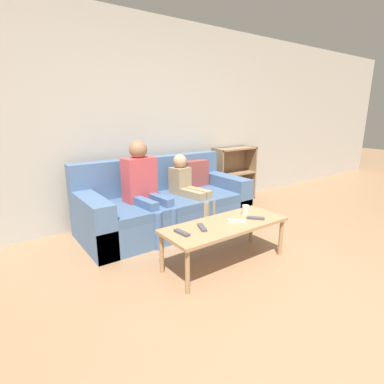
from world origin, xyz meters
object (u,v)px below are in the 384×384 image
at_px(tv_remote_1, 256,218).
at_px(person_adult, 144,183).
at_px(tv_remote_2, 202,227).
at_px(tv_remote_3, 182,233).
at_px(bookshelf, 231,180).
at_px(coffee_table, 225,227).
at_px(tv_remote_0, 237,221).
at_px(person_child, 189,187).
at_px(couch, 165,206).
at_px(cup_near, 246,210).

bearing_deg(tv_remote_1, person_adult, 77.27).
bearing_deg(tv_remote_2, tv_remote_3, -159.57).
bearing_deg(person_adult, bookshelf, 9.44).
height_order(bookshelf, coffee_table, bookshelf).
xyz_separation_m(tv_remote_0, tv_remote_2, (-0.37, 0.06, 0.00)).
bearing_deg(person_child, person_adult, 164.51).
height_order(coffee_table, tv_remote_1, tv_remote_1).
height_order(person_child, tv_remote_2, person_child).
relative_size(couch, coffee_table, 1.68).
bearing_deg(coffee_table, bookshelf, 45.75).
xyz_separation_m(person_adult, cup_near, (0.64, -0.98, -0.18)).
xyz_separation_m(coffee_table, tv_remote_2, (-0.26, 0.02, 0.05)).
distance_m(person_adult, tv_remote_2, 1.05).
distance_m(bookshelf, tv_remote_0, 2.13).
distance_m(coffee_table, tv_remote_3, 0.48).
bearing_deg(cup_near, tv_remote_1, -97.84).
height_order(cup_near, tv_remote_0, cup_near).
bearing_deg(person_adult, tv_remote_0, -75.23).
height_order(cup_near, tv_remote_1, cup_near).
xyz_separation_m(person_child, tv_remote_2, (-0.54, -0.98, -0.10)).
bearing_deg(tv_remote_1, coffee_table, 123.33).
height_order(tv_remote_0, tv_remote_1, same).
xyz_separation_m(person_adult, person_child, (0.58, -0.05, -0.12)).
bearing_deg(person_adult, cup_near, -63.01).
bearing_deg(bookshelf, tv_remote_2, -139.17).
distance_m(bookshelf, coffee_table, 2.17).
bearing_deg(tv_remote_2, cup_near, 26.50).
bearing_deg(tv_remote_1, person_child, 50.56).
distance_m(bookshelf, tv_remote_2, 2.35).
bearing_deg(coffee_table, tv_remote_3, 176.45).
bearing_deg(person_child, tv_remote_1, -98.44).
relative_size(tv_remote_1, tv_remote_3, 0.92).
xyz_separation_m(coffee_table, person_child, (0.28, 1.00, 0.15)).
bearing_deg(tv_remote_2, tv_remote_0, 12.74).
bearing_deg(tv_remote_1, cup_near, 41.03).
bearing_deg(tv_remote_0, tv_remote_1, -60.13).
height_order(coffee_table, cup_near, cup_near).
distance_m(coffee_table, person_child, 1.05).
height_order(person_adult, person_child, person_adult).
height_order(couch, tv_remote_3, couch).
bearing_deg(couch, tv_remote_0, -86.05).
distance_m(couch, bookshelf, 1.55).
bearing_deg(tv_remote_3, bookshelf, 32.22).
relative_size(person_adult, person_child, 1.22).
height_order(coffee_table, tv_remote_0, tv_remote_0).
height_order(bookshelf, tv_remote_3, bookshelf).
bearing_deg(bookshelf, couch, -164.55).
distance_m(couch, cup_near, 1.13).
distance_m(cup_near, tv_remote_0, 0.25).
distance_m(bookshelf, person_child, 1.37).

